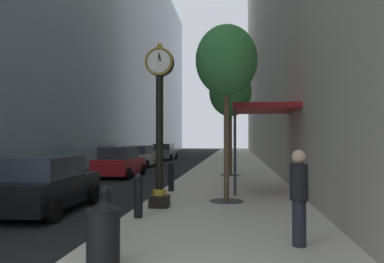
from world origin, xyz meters
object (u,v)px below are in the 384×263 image
object	(u,v)px
car_red_trailing	(120,162)
car_grey_near	(164,152)
street_clock	(160,117)
street_tree_near	(226,62)
car_silver_mid	(140,157)
trash_bin	(103,234)
pedestrian_walking	(299,194)
street_tree_mid_near	(230,93)
car_black_far	(45,185)
bollard_nearest	(105,213)
bollard_second	(138,195)
bollard_fourth	(171,176)

from	to	relation	value
car_red_trailing	car_grey_near	bearing A→B (deg)	92.33
street_clock	car_grey_near	world-z (taller)	street_clock
street_clock	street_tree_near	world-z (taller)	street_tree_near
car_red_trailing	car_silver_mid	bearing A→B (deg)	95.60
trash_bin	car_grey_near	world-z (taller)	car_grey_near
pedestrian_walking	car_grey_near	bearing A→B (deg)	104.98
pedestrian_walking	car_silver_mid	distance (m)	22.79
car_silver_mid	car_red_trailing	world-z (taller)	car_red_trailing
street_tree_near	car_silver_mid	bearing A→B (deg)	113.23
street_tree_mid_near	car_black_far	size ratio (longest dim) A/B	1.34
trash_bin	pedestrian_walking	bearing A→B (deg)	26.60
street_clock	street_tree_mid_near	bearing A→B (deg)	79.31
street_tree_mid_near	pedestrian_walking	distance (m)	14.60
street_clock	car_grey_near	size ratio (longest dim) A/B	1.12
pedestrian_walking	car_black_far	size ratio (longest dim) A/B	0.41
bollard_nearest	pedestrian_walking	bearing A→B (deg)	4.37
bollard_second	car_black_far	xyz separation A→B (m)	(-3.12, 1.17, 0.07)
bollard_second	street_clock	bearing A→B (deg)	80.86
car_red_trailing	street_tree_mid_near	bearing A→B (deg)	2.75
street_clock	street_tree_near	size ratio (longest dim) A/B	0.85
bollard_nearest	street_tree_mid_near	size ratio (longest dim) A/B	0.19
car_black_far	car_red_trailing	bearing A→B (deg)	94.84
street_tree_near	car_grey_near	world-z (taller)	street_tree_near
car_silver_mid	car_red_trailing	size ratio (longest dim) A/B	1.06
car_grey_near	car_black_far	world-z (taller)	car_grey_near
bollard_nearest	car_grey_near	world-z (taller)	car_grey_near
trash_bin	pedestrian_walking	size ratio (longest dim) A/B	0.58
street_tree_mid_near	car_grey_near	bearing A→B (deg)	111.83
bollard_nearest	car_silver_mid	size ratio (longest dim) A/B	0.25
car_red_trailing	street_tree_near	bearing A→B (deg)	-54.56
bollard_fourth	car_grey_near	distance (m)	24.42
bollard_fourth	street_tree_near	bearing A→B (deg)	-45.82
bollard_second	street_tree_near	xyz separation A→B (m)	(2.19, 2.82, 3.92)
street_tree_near	bollard_second	bearing A→B (deg)	-127.76
bollard_second	car_red_trailing	size ratio (longest dim) A/B	0.27
street_clock	bollard_nearest	bearing A→B (deg)	-93.46
bollard_nearest	bollard_second	size ratio (longest dim) A/B	1.00
bollard_second	pedestrian_walking	xyz separation A→B (m)	(3.67, -2.26, 0.38)
bollard_fourth	pedestrian_walking	world-z (taller)	pedestrian_walking
bollard_nearest	street_tree_mid_near	distance (m)	15.05
car_grey_near	car_red_trailing	distance (m)	17.53
street_tree_near	street_tree_mid_near	size ratio (longest dim) A/B	0.96
street_tree_near	car_silver_mid	world-z (taller)	street_tree_near
car_silver_mid	car_grey_near	bearing A→B (deg)	89.92
street_clock	trash_bin	bearing A→B (deg)	-88.07
street_clock	pedestrian_walking	size ratio (longest dim) A/B	2.69
bollard_fourth	car_black_far	bearing A→B (deg)	-128.62
bollard_second	car_grey_near	size ratio (longest dim) A/B	0.26
street_clock	car_red_trailing	size ratio (longest dim) A/B	1.15
bollard_nearest	street_tree_mid_near	bearing A→B (deg)	81.33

